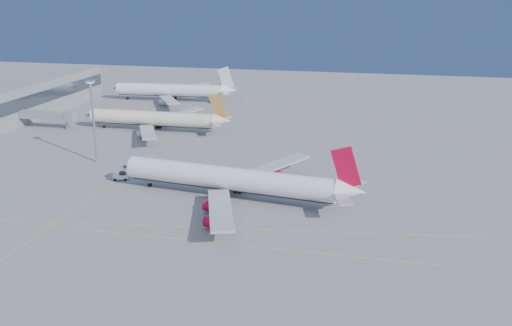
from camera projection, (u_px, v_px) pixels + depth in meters
name	position (u px, v px, depth m)	size (l,w,h in m)	color
ground	(231.00, 218.00, 137.33)	(500.00, 500.00, 0.00)	slate
terminal	(20.00, 101.00, 238.61)	(18.40, 110.00, 15.00)	gray
jet_bridge	(50.00, 116.00, 222.57)	(23.60, 3.60, 6.90)	gray
taxiway_lines	(182.00, 204.00, 146.35)	(118.86, 140.00, 0.02)	#D0BE0B
airliner_virgin	(233.00, 180.00, 148.82)	(69.89, 62.30, 17.26)	white
airliner_etihad	(155.00, 119.00, 218.90)	(60.51, 56.12, 15.85)	beige
airliner_third	(172.00, 90.00, 276.19)	(64.58, 59.46, 17.32)	white
pushback_tug	(121.00, 176.00, 164.48)	(4.67, 3.43, 2.41)	white
light_mast	(93.00, 115.00, 176.97)	(2.25, 2.25, 26.07)	gray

